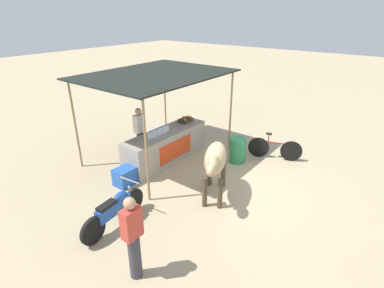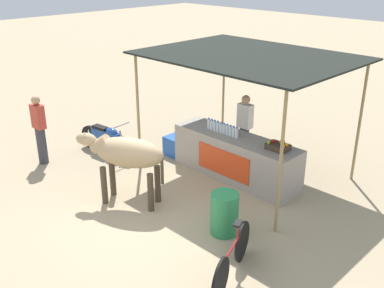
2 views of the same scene
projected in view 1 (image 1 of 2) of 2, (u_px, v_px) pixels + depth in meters
The scene contains 12 objects.
ground_plane at pixel (226, 182), 8.26m from camera, with size 60.00×60.00×0.00m, color tan.
stall_counter at pixel (166, 146), 9.29m from camera, with size 3.00×0.82×0.96m.
stall_awning at pixel (156, 77), 8.60m from camera, with size 4.20×3.20×2.68m.
water_bottle_row at pixel (159, 132), 8.76m from camera, with size 0.88×0.07×0.25m.
fruit_crate at pixel (186, 120), 9.84m from camera, with size 0.44×0.32×0.18m.
vendor_behind_counter at pixel (140, 133), 9.29m from camera, with size 0.34×0.22×1.65m.
cooler_box at pixel (126, 176), 8.07m from camera, with size 0.60×0.44×0.48m, color blue.
water_barrel at pixel (237, 150), 9.23m from camera, with size 0.50×0.50×0.77m, color #2D8C51.
cow at pixel (215, 161), 7.19m from camera, with size 1.78×1.17×1.44m.
motorcycle_parked at pixel (115, 209), 6.42m from camera, with size 1.80×0.55×0.90m.
bicycle_leaning at pixel (274, 149), 9.41m from camera, with size 0.64×1.56×0.85m.
passerby_on_street at pixel (133, 238), 5.01m from camera, with size 0.34×0.22×1.65m.
Camera 1 is at (-6.18, -3.61, 4.34)m, focal length 28.00 mm.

